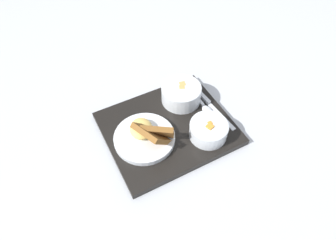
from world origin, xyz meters
The scene contains 7 objects.
ground_plane centered at (0.00, 0.00, 0.00)m, with size 4.00×4.00×0.00m, color silver.
serving_tray centered at (0.00, 0.00, 0.01)m, with size 0.39×0.34×0.02m.
bowl_salad centered at (-0.08, 0.09, 0.05)m, with size 0.11×0.11×0.05m.
bowl_soup centered at (-0.09, -0.07, 0.05)m, with size 0.13×0.13×0.06m.
plate_main centered at (0.08, 0.01, 0.04)m, with size 0.18×0.18×0.09m.
knife centered at (-0.16, -0.01, 0.02)m, with size 0.02×0.19×0.01m.
spoon centered at (-0.14, -0.01, 0.03)m, with size 0.03×0.16×0.01m.
Camera 1 is at (0.29, 0.48, 0.74)m, focal length 32.00 mm.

